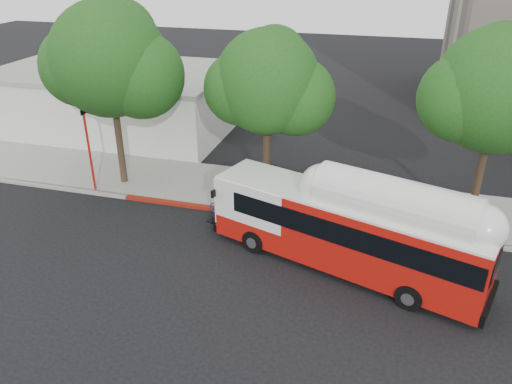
% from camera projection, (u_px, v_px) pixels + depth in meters
% --- Properties ---
extents(ground, '(120.00, 120.00, 0.00)m').
position_uv_depth(ground, '(253.00, 263.00, 20.87)').
color(ground, black).
rests_on(ground, ground).
extents(sidewalk, '(60.00, 5.00, 0.15)m').
position_uv_depth(sidewalk, '(287.00, 194.00, 26.44)').
color(sidewalk, gray).
rests_on(sidewalk, ground).
extents(curb_strip, '(60.00, 0.30, 0.15)m').
position_uv_depth(curb_strip, '(275.00, 217.00, 24.20)').
color(curb_strip, gray).
rests_on(curb_strip, ground).
extents(red_curb_segment, '(10.00, 0.32, 0.16)m').
position_uv_depth(red_curb_segment, '(217.00, 209.00, 24.91)').
color(red_curb_segment, maroon).
rests_on(red_curb_segment, ground).
extents(street_tree_left, '(6.67, 5.80, 9.74)m').
position_uv_depth(street_tree_left, '(118.00, 64.00, 24.76)').
color(street_tree_left, '#2D2116').
rests_on(street_tree_left, ground).
extents(street_tree_mid, '(5.75, 5.00, 8.62)m').
position_uv_depth(street_tree_mid, '(276.00, 86.00, 23.60)').
color(street_tree_mid, '#2D2116').
rests_on(street_tree_mid, ground).
extents(street_tree_right, '(6.21, 5.40, 9.18)m').
position_uv_depth(street_tree_right, '(508.00, 96.00, 20.87)').
color(street_tree_right, '#2D2116').
rests_on(street_tree_right, ground).
extents(low_commercial_bldg, '(16.20, 10.20, 4.25)m').
position_uv_depth(low_commercial_bldg, '(117.00, 98.00, 35.33)').
color(low_commercial_bldg, silver).
rests_on(low_commercial_bldg, ground).
extents(transit_bus, '(12.07, 5.79, 3.55)m').
position_uv_depth(transit_bus, '(346.00, 232.00, 19.87)').
color(transit_bus, '#B3120C').
rests_on(transit_bus, ground).
extents(signal_pole, '(0.13, 0.44, 4.60)m').
position_uv_depth(signal_pole, '(89.00, 151.00, 25.76)').
color(signal_pole, red).
rests_on(signal_pole, ground).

